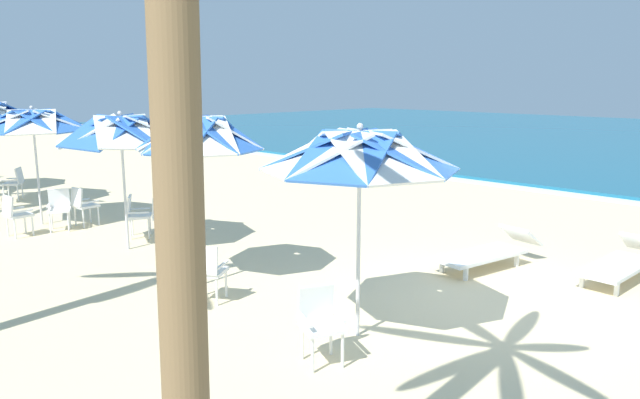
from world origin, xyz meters
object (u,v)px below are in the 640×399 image
Objects in this scene: plastic_chair_3 at (166,216)px; plastic_chair_7 at (15,181)px; plastic_chair_2 at (136,213)px; plastic_chair_6 at (59,207)px; plastic_chair_0 at (320,320)px; beach_umbrella_2 at (121,131)px; sun_lounger_0 at (622,262)px; beach_umbrella_0 at (360,153)px; beach_umbrella_3 at (33,121)px; beach_umbrella_1 at (199,136)px; plastic_chair_4 at (15,213)px; plastic_chair_5 at (83,204)px; plastic_chair_1 at (207,269)px; sun_lounger_1 at (489,251)px.

plastic_chair_7 is (-6.50, -0.64, 0.00)m from plastic_chair_3.
plastic_chair_2 and plastic_chair_6 have the same top height.
plastic_chair_0 is 1.00× the size of plastic_chair_7.
beach_umbrella_2 is 8.84m from sun_lounger_0.
plastic_chair_2 is at bearing 176.05° from beach_umbrella_0.
beach_umbrella_1 is at bearing 2.80° from beach_umbrella_3.
beach_umbrella_3 is (-3.15, -1.24, 1.77)m from plastic_chair_3.
plastic_chair_4 is at bearing -18.42° from plastic_chair_7.
plastic_chair_5 is at bearing 176.44° from beach_umbrella_1.
sun_lounger_0 is (3.85, 5.25, -0.22)m from plastic_chair_1.
plastic_chair_2 is 0.39× the size of sun_lounger_1.
sun_lounger_0 is 0.97× the size of sun_lounger_1.
plastic_chair_5 is at bearing 172.64° from plastic_chair_1.
beach_umbrella_2 is (-5.64, -0.12, -0.07)m from beach_umbrella_0.
plastic_chair_2 is (-6.49, 1.26, 0.00)m from plastic_chair_0.
beach_umbrella_0 is at bearing -3.95° from plastic_chair_2.
sun_lounger_0 is at bearing 71.13° from beach_umbrella_0.
plastic_chair_1 is 3.68m from plastic_chair_3.
beach_umbrella_1 is 3.14× the size of plastic_chair_4.
plastic_chair_2 is 2.46m from plastic_chair_4.
beach_umbrella_2 is at bearing 6.79° from beach_umbrella_3.
beach_umbrella_0 is at bearing 3.27° from beach_umbrella_3.
beach_umbrella_1 is at bearing -125.16° from sun_lounger_1.
beach_umbrella_2 is 2.96m from plastic_chair_5.
sun_lounger_1 is (2.73, 3.88, -2.03)m from beach_umbrella_1.
plastic_chair_5 is (-2.39, 0.22, -1.72)m from beach_umbrella_2.
plastic_chair_3 is 0.39× the size of sun_lounger_1.
plastic_chair_1 is 5.81m from plastic_chair_5.
sun_lounger_1 is at bearing 24.63° from plastic_chair_5.
plastic_chair_3 reaches higher than sun_lounger_0.
beach_umbrella_0 is at bearing 15.93° from plastic_chair_1.
plastic_chair_3 is at bearing 25.50° from plastic_chair_6.
plastic_chair_4 is 1.00× the size of plastic_chair_5.
plastic_chair_3 and plastic_chair_6 have the same top height.
beach_umbrella_3 is 2.07m from plastic_chair_4.
plastic_chair_3 is 1.00× the size of plastic_chair_7.
beach_umbrella_0 is at bearing 1.26° from beach_umbrella_2.
plastic_chair_0 is at bearing -11.02° from plastic_chair_2.
plastic_chair_3 and plastic_chair_4 have the same top height.
beach_umbrella_2 is 2.99× the size of plastic_chair_7.
beach_umbrella_3 is at bearing -153.87° from sun_lounger_0.
plastic_chair_1 is at bearing 175.84° from plastic_chair_0.
plastic_chair_1 is 6.51m from sun_lounger_0.
plastic_chair_6 is (0.04, 0.87, 0.00)m from plastic_chair_4.
sun_lounger_1 is (6.08, 3.22, -0.22)m from plastic_chair_2.
beach_umbrella_2 is 0.99× the size of beach_umbrella_3.
plastic_chair_0 and plastic_chair_3 have the same top height.
plastic_chair_3 is (-2.70, 0.95, -1.82)m from beach_umbrella_1.
plastic_chair_2 is at bearing 168.98° from plastic_chair_0.
sun_lounger_0 is at bearing 75.40° from plastic_chair_0.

